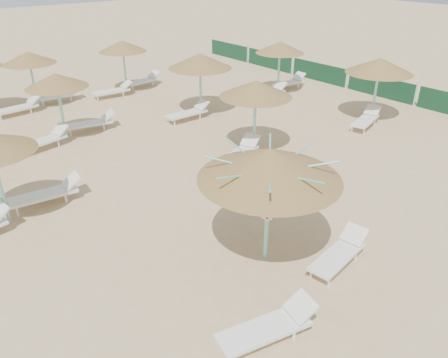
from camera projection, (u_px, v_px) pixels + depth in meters
ground at (266, 262)px, 10.53m from camera, size 120.00×120.00×0.00m
main_palapa at (270, 164)px, 9.53m from camera, size 3.24×3.24×2.90m
lounger_main_a at (270, 326)px, 8.27m from camera, size 2.06×1.02×0.72m
lounger_main_b at (340, 253)px, 10.30m from camera, size 1.95×0.83×0.69m
palapa_field at (130, 73)px, 17.67m from camera, size 19.99×14.39×2.71m
windbreak_fence at (319, 72)px, 25.00m from camera, size 0.08×19.84×1.10m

